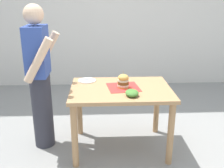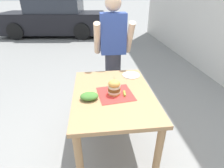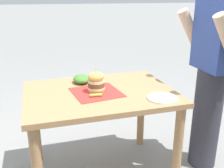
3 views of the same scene
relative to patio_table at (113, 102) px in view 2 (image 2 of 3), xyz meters
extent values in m
plane|color=gray|center=(0.00, 0.00, -0.64)|extent=(80.00, 80.00, 0.00)
cube|color=tan|center=(0.00, 0.00, 0.10)|extent=(0.84, 1.14, 0.04)
cylinder|color=tan|center=(-0.36, -0.51, -0.28)|extent=(0.07, 0.07, 0.73)
cylinder|color=tan|center=(0.36, -0.51, -0.28)|extent=(0.07, 0.07, 0.73)
cylinder|color=tan|center=(-0.36, 0.51, -0.28)|extent=(0.07, 0.07, 0.73)
cylinder|color=tan|center=(0.36, 0.51, -0.28)|extent=(0.07, 0.07, 0.73)
cube|color=red|center=(0.02, -0.03, 0.13)|extent=(0.39, 0.39, 0.00)
cylinder|color=gold|center=(0.01, -0.03, 0.14)|extent=(0.12, 0.12, 0.02)
cylinder|color=beige|center=(0.01, -0.03, 0.16)|extent=(0.13, 0.13, 0.02)
cylinder|color=brown|center=(0.01, -0.03, 0.19)|extent=(0.13, 0.13, 0.03)
cylinder|color=beige|center=(0.01, -0.03, 0.21)|extent=(0.13, 0.13, 0.02)
ellipsoid|color=gold|center=(0.01, -0.03, 0.25)|extent=(0.12, 0.12, 0.07)
cylinder|color=#D1B77F|center=(0.01, -0.03, 0.29)|extent=(0.00, 0.00, 0.05)
cylinder|color=#8EA83D|center=(0.11, -0.06, 0.14)|extent=(0.03, 0.09, 0.02)
cylinder|color=white|center=(0.28, 0.40, 0.13)|extent=(0.22, 0.22, 0.01)
cylinder|color=silver|center=(0.26, 0.40, 0.14)|extent=(0.04, 0.17, 0.01)
cylinder|color=silver|center=(0.29, 0.40, 0.14)|extent=(0.03, 0.17, 0.01)
ellipsoid|color=#477F33|center=(-0.25, -0.10, 0.16)|extent=(0.18, 0.14, 0.07)
cylinder|color=#33333D|center=(0.11, 0.93, -0.19)|extent=(0.24, 0.24, 0.90)
cube|color=#334C9E|center=(0.11, 0.93, 0.54)|extent=(0.36, 0.22, 0.56)
sphere|color=beige|center=(0.11, 0.93, 0.94)|extent=(0.22, 0.22, 0.22)
cylinder|color=beige|center=(-0.12, 0.87, 0.49)|extent=(0.09, 0.34, 0.50)
cylinder|color=beige|center=(0.34, 0.87, 0.49)|extent=(0.09, 0.34, 0.50)
cube|color=black|center=(-1.78, 6.49, -0.10)|extent=(4.36, 2.14, 0.80)
cube|color=#2D333D|center=(-1.63, 6.47, 0.63)|extent=(2.26, 1.78, 0.66)
cylinder|color=black|center=(-3.17, 5.83, -0.32)|extent=(0.66, 0.29, 0.64)
cylinder|color=black|center=(-2.99, 7.43, -0.32)|extent=(0.66, 0.29, 0.64)
cylinder|color=black|center=(-0.58, 5.55, -0.32)|extent=(0.66, 0.29, 0.64)
cylinder|color=black|center=(-0.40, 7.15, -0.32)|extent=(0.66, 0.29, 0.64)
camera|label=1|loc=(-2.80, 0.23, 1.13)|focal=42.00mm
camera|label=2|loc=(-0.19, -1.57, 1.07)|focal=28.00mm
camera|label=3|loc=(1.85, -0.45, 0.84)|focal=42.00mm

